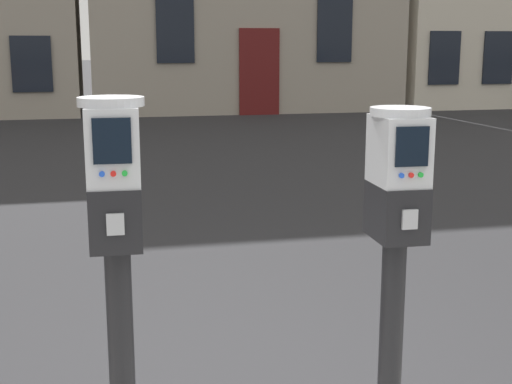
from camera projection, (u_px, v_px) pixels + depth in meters
name	position (u px, v px, depth m)	size (l,w,h in m)	color
parking_meter_near_kerb	(116.00, 228.00, 2.38)	(0.22, 0.26, 1.41)	black
parking_meter_twin_adjacent	(396.00, 222.00, 2.60)	(0.22, 0.26, 1.36)	black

